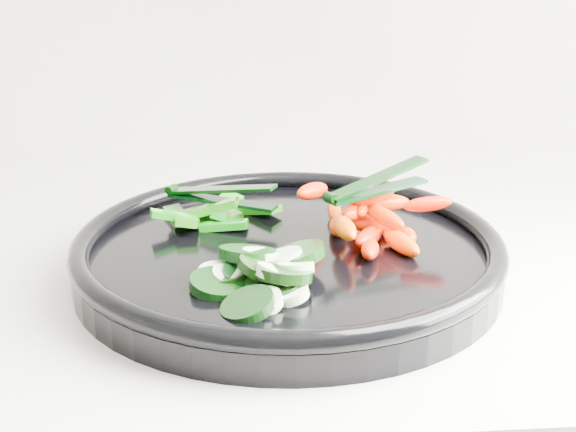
{
  "coord_description": "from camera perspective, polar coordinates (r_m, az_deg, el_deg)",
  "views": [
    {
      "loc": [
        0.49,
        0.99,
        1.22
      ],
      "look_at": [
        0.54,
        1.63,
        0.99
      ],
      "focal_mm": 50.0,
      "sensor_mm": 36.0,
      "label": 1
    }
  ],
  "objects": [
    {
      "name": "carrot_pile",
      "position": [
        0.72,
        5.73,
        -0.12
      ],
      "size": [
        0.14,
        0.14,
        0.05
      ],
      "color": "red",
      "rests_on": "veggie_tray"
    },
    {
      "name": "cucumber_pile",
      "position": [
        0.63,
        -2.2,
        -4.09
      ],
      "size": [
        0.12,
        0.13,
        0.04
      ],
      "color": "black",
      "rests_on": "veggie_tray"
    },
    {
      "name": "tong_pepper",
      "position": [
        0.76,
        -4.99,
        1.52
      ],
      "size": [
        0.11,
        0.07,
        0.02
      ],
      "color": "black",
      "rests_on": "pepper_pile"
    },
    {
      "name": "pepper_pile",
      "position": [
        0.76,
        -5.48,
        0.07
      ],
      "size": [
        0.12,
        0.09,
        0.04
      ],
      "color": "#126409",
      "rests_on": "veggie_tray"
    },
    {
      "name": "tong_carrot",
      "position": [
        0.71,
        6.22,
        2.2
      ],
      "size": [
        0.1,
        0.07,
        0.02
      ],
      "color": "black",
      "rests_on": "carrot_pile"
    },
    {
      "name": "veggie_tray",
      "position": [
        0.7,
        0.0,
        -2.66
      ],
      "size": [
        0.44,
        0.44,
        0.04
      ],
      "color": "black",
      "rests_on": "counter"
    }
  ]
}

